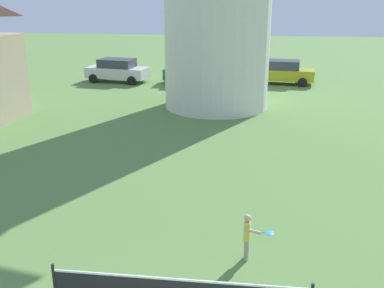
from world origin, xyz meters
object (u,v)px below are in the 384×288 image
at_px(player_far, 248,234).
at_px(parked_car_green, 197,72).
at_px(parked_car_silver, 117,70).
at_px(parked_car_mustard, 280,72).

height_order(player_far, parked_car_green, parked_car_green).
bearing_deg(parked_car_silver, parked_car_green, -0.44).
xyz_separation_m(player_far, parked_car_mustard, (1.93, 21.53, 0.16)).
distance_m(player_far, parked_car_green, 21.06).
height_order(parked_car_silver, parked_car_green, same).
height_order(parked_car_green, parked_car_mustard, same).
xyz_separation_m(player_far, parked_car_silver, (-9.02, 20.81, 0.16)).
bearing_deg(parked_car_green, parked_car_mustard, 7.93).
relative_size(player_far, parked_car_green, 0.26).
relative_size(player_far, parked_car_silver, 0.26).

